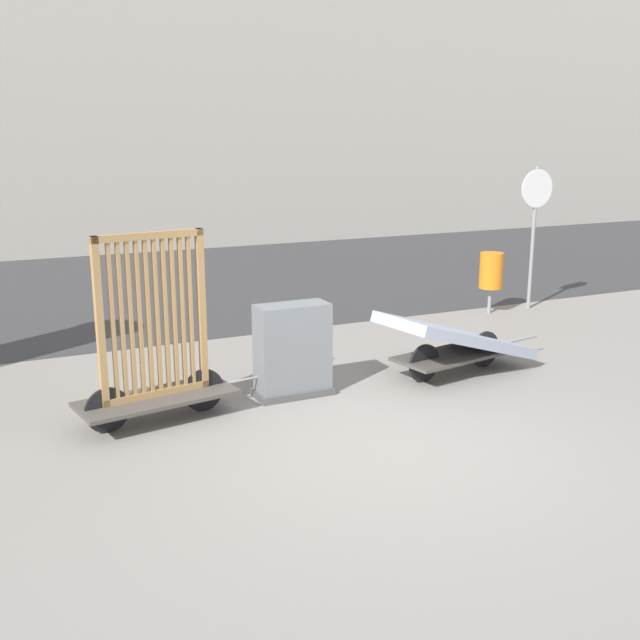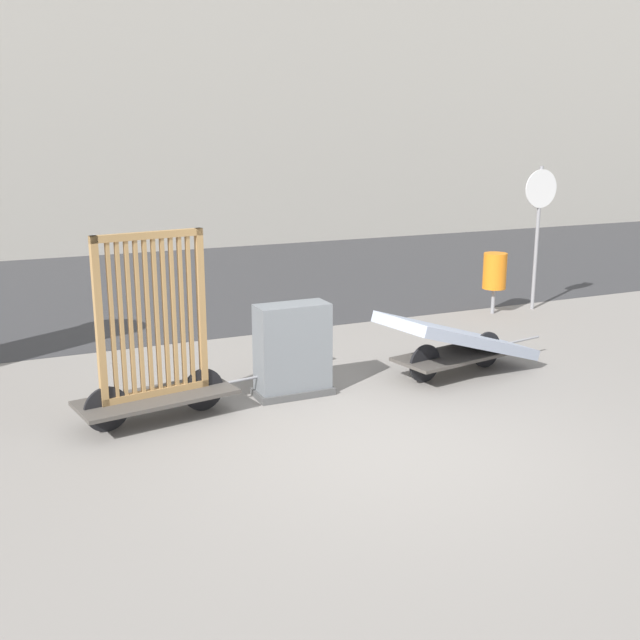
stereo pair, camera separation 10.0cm
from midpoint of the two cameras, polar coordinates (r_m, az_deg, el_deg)
name	(u,v)px [view 1 (the left image)]	position (r m, az deg, el deg)	size (l,w,h in m)	color
ground_plane	(389,444)	(7.21, 4.87, -9.42)	(60.00, 60.00, 0.00)	gray
road_strip	(165,284)	(15.06, -11.90, 2.69)	(56.00, 8.70, 0.01)	#38383A
building_facade	(94,42)	(21.15, -16.95, 19.57)	(48.00, 4.00, 10.32)	#B2ADA3
bike_cart_with_bedframe	(156,358)	(7.72, -12.77, -2.86)	(2.32, 0.92, 1.94)	#4C4742
bike_cart_with_mattress	(456,339)	(9.23, 10.06, -1.46)	(2.52, 1.26, 0.84)	#4C4742
utility_cabinet	(293,354)	(8.35, -2.44, -2.59)	(0.87, 0.43, 1.05)	#4C4C4C
trash_bin	(491,271)	(12.51, 12.69, 3.66)	(0.38, 0.38, 1.00)	gray
sign_post	(535,215)	(12.90, 15.84, 7.70)	(0.62, 0.06, 2.37)	gray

